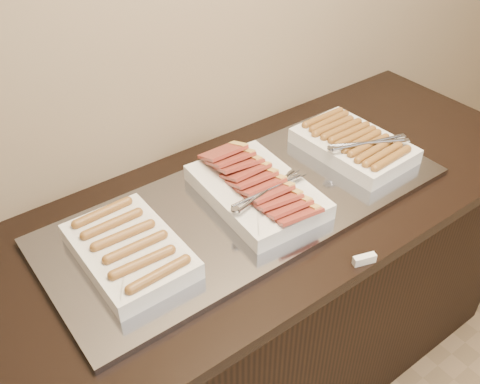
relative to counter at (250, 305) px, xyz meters
The scene contains 6 objects.
counter is the anchor object (origin of this frame).
warming_tray 0.46m from the counter, behind, with size 1.20×0.50×0.02m, color gray.
dish_left 0.63m from the counter, behind, with size 0.23×0.35×0.07m.
dish_center 0.50m from the counter, 11.77° to the right, with size 0.29×0.42×0.10m.
dish_right 0.65m from the counter, ahead, with size 0.27×0.37×0.08m.
label_holder 0.59m from the counter, 76.23° to the right, with size 0.06×0.02×0.02m, color white.
Camera 1 is at (-0.76, 1.18, 1.90)m, focal length 40.00 mm.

